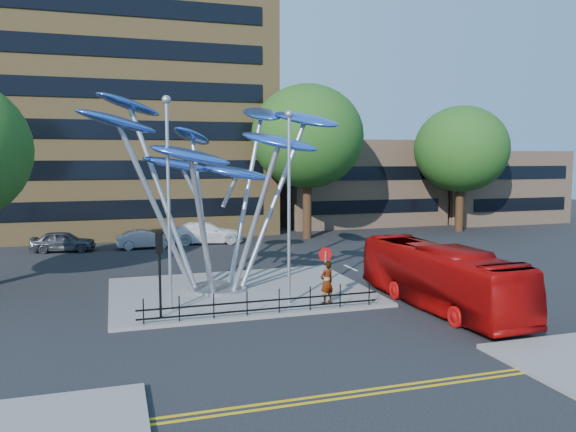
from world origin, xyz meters
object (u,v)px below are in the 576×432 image
object	(u,v)px
red_bus	(439,277)
pedestrian	(327,282)
leaf_sculpture	(214,149)
street_lamp_right	(289,190)
traffic_light_island	(159,256)
parked_car_left	(63,241)
tree_far	(461,149)
parked_car_mid	(145,239)
street_lamp_left	(168,185)
parked_car_right	(206,233)
tree_right	(307,137)
no_entry_sign_island	(325,266)

from	to	relation	value
red_bus	pedestrian	size ratio (longest dim) A/B	5.27
leaf_sculpture	street_lamp_right	world-z (taller)	leaf_sculpture
traffic_light_island	parked_car_left	bearing A→B (deg)	105.10
tree_far	parked_car_mid	xyz separation A→B (m)	(-26.56, -1.18, -6.45)
pedestrian	parked_car_mid	xyz separation A→B (m)	(-6.63, 18.32, -0.42)
street_lamp_left	parked_car_right	bearing A→B (deg)	76.43
tree_right	no_entry_sign_island	xyz separation A→B (m)	(-6.00, -19.48, -6.22)
street_lamp_right	parked_car_mid	xyz separation A→B (m)	(-5.06, 17.82, -4.43)
tree_far	street_lamp_left	world-z (taller)	tree_far
pedestrian	parked_car_left	xyz separation A→B (m)	(-12.08, 18.58, -0.37)
street_lamp_left	no_entry_sign_island	bearing A→B (deg)	-8.61
tree_far	parked_car_mid	size ratio (longest dim) A/B	2.70
street_lamp_right	no_entry_sign_island	distance (m)	3.64
tree_far	parked_car_left	bearing A→B (deg)	-178.35
red_bus	leaf_sculpture	bearing A→B (deg)	144.06
traffic_light_island	no_entry_sign_island	xyz separation A→B (m)	(7.00, 0.02, -0.80)
street_lamp_left	parked_car_right	world-z (taller)	street_lamp_left
street_lamp_left	tree_right	bearing A→B (deg)	55.95
parked_car_left	parked_car_mid	xyz separation A→B (m)	(5.45, -0.26, -0.06)
no_entry_sign_island	parked_car_left	size ratio (longest dim) A/B	0.58
leaf_sculpture	red_bus	bearing A→B (deg)	-33.88
street_lamp_right	red_bus	xyz separation A→B (m)	(6.10, -2.14, -3.73)
tree_right	leaf_sculpture	size ratio (longest dim) A/B	0.95
street_lamp_left	traffic_light_island	xyz separation A→B (m)	(-0.50, -1.00, -2.74)
leaf_sculpture	parked_car_mid	size ratio (longest dim) A/B	3.17
tree_far	red_bus	world-z (taller)	tree_far
tree_far	parked_car_right	bearing A→B (deg)	-179.71
tree_right	tree_far	world-z (taller)	tree_right
pedestrian	parked_car_right	world-z (taller)	pedestrian
parked_car_mid	street_lamp_right	bearing A→B (deg)	-167.28
street_lamp_right	pedestrian	distance (m)	4.34
parked_car_mid	traffic_light_island	bearing A→B (deg)	175.49
parked_car_right	red_bus	bearing A→B (deg)	-156.56
traffic_light_island	parked_car_mid	distance (m)	18.43
parked_car_left	parked_car_mid	bearing A→B (deg)	-84.77
pedestrian	parked_car_left	world-z (taller)	pedestrian
no_entry_sign_island	red_bus	world-z (taller)	red_bus
no_entry_sign_island	parked_car_right	size ratio (longest dim) A/B	0.44
tree_right	pedestrian	distance (m)	21.54
tree_far	leaf_sculpture	xyz separation A→B (m)	(-24.07, -15.32, -0.23)
tree_right	no_entry_sign_island	bearing A→B (deg)	-107.12
tree_right	parked_car_mid	size ratio (longest dim) A/B	3.02
street_lamp_right	no_entry_sign_island	xyz separation A→B (m)	(1.50, -0.48, -3.28)
street_lamp_right	tree_far	bearing A→B (deg)	41.47
leaf_sculpture	parked_car_right	distance (m)	16.50
leaf_sculpture	parked_car_mid	bearing A→B (deg)	100.01
pedestrian	traffic_light_island	bearing A→B (deg)	-18.87
leaf_sculpture	traffic_light_island	world-z (taller)	leaf_sculpture
tree_far	no_entry_sign_island	xyz separation A→B (m)	(-20.00, -19.48, -5.29)
red_bus	pedestrian	xyz separation A→B (m)	(-4.54, 1.64, -0.29)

